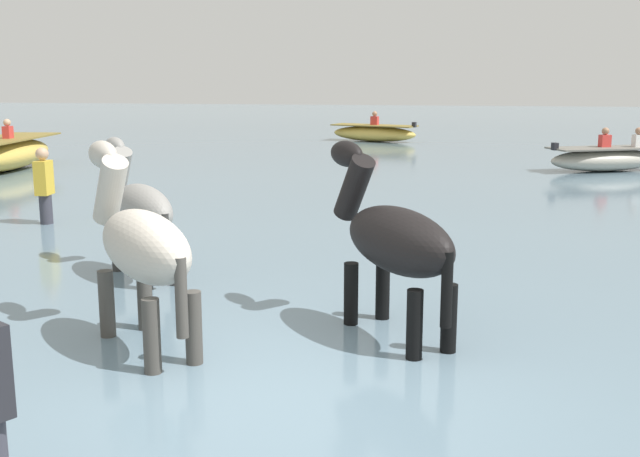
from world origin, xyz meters
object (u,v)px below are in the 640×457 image
at_px(boat_distant_west, 5,154).
at_px(person_onlooker_right, 45,195).
at_px(horse_flank_pinto, 141,250).
at_px(boat_mid_channel, 374,133).
at_px(horse_trailing_grey, 140,212).
at_px(horse_lead_black, 393,244).
at_px(boat_far_offshore, 605,159).

relative_size(boat_distant_west, person_onlooker_right, 2.65).
xyz_separation_m(horse_flank_pinto, boat_mid_channel, (-0.10, 21.28, -0.57)).
height_order(horse_trailing_grey, horse_flank_pinto, horse_flank_pinto).
height_order(horse_trailing_grey, boat_mid_channel, horse_trailing_grey).
bearing_deg(horse_trailing_grey, boat_mid_channel, 87.42).
relative_size(horse_lead_black, horse_trailing_grey, 1.06).
distance_m(boat_far_offshore, person_onlooker_right, 13.31).
relative_size(horse_flank_pinto, boat_distant_west, 0.50).
height_order(boat_distant_west, person_onlooker_right, boat_distant_west).
bearing_deg(boat_far_offshore, person_onlooker_right, -139.56).
bearing_deg(boat_mid_channel, person_onlooker_right, -102.69).
distance_m(boat_distant_west, boat_mid_channel, 12.87).
xyz_separation_m(horse_flank_pinto, boat_far_offshore, (6.38, 13.71, -0.56)).
bearing_deg(horse_lead_black, boat_mid_channel, 96.12).
distance_m(horse_trailing_grey, boat_distant_west, 11.78).
bearing_deg(boat_mid_channel, horse_trailing_grey, -92.58).
relative_size(horse_lead_black, person_onlooker_right, 1.30).
xyz_separation_m(horse_lead_black, boat_far_offshore, (4.27, 13.03, -0.54)).
bearing_deg(boat_far_offshore, boat_distant_west, -171.15).
height_order(horse_lead_black, person_onlooker_right, horse_lead_black).
distance_m(horse_lead_black, horse_flank_pinto, 2.22).
bearing_deg(horse_lead_black, person_onlooker_right, 143.09).
bearing_deg(boat_distant_west, horse_lead_black, -45.72).
xyz_separation_m(boat_distant_west, boat_far_offshore, (14.74, 2.30, -0.09)).
bearing_deg(horse_trailing_grey, boat_distant_west, 128.99).
height_order(horse_flank_pinto, person_onlooker_right, horse_flank_pinto).
bearing_deg(boat_mid_channel, horse_flank_pinto, -89.74).
bearing_deg(horse_trailing_grey, person_onlooker_right, 134.78).
xyz_separation_m(horse_flank_pinto, person_onlooker_right, (-3.75, 5.08, -0.41)).
relative_size(horse_lead_black, boat_distant_west, 0.49).
bearing_deg(horse_trailing_grey, horse_lead_black, -27.36).
distance_m(horse_lead_black, boat_far_offshore, 13.72).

